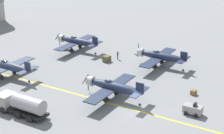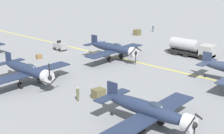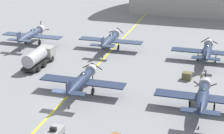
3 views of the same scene
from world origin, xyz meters
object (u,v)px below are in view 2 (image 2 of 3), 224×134
airplane_far_right (149,110)px  fuel_tanker (192,48)px  airplane_mid_right (28,70)px  ground_crew_walking (78,94)px  supply_crate_by_tanker (137,32)px  airplane_mid_center (114,48)px  supply_crate_outboard (39,57)px  ground_crew_inspecting (153,28)px  supply_crate_mid_lane (99,93)px  tow_tractor (60,46)px

airplane_far_right → fuel_tanker: (-26.48, -9.64, -0.50)m
airplane_far_right → fuel_tanker: size_ratio=1.50×
airplane_mid_right → ground_crew_walking: size_ratio=7.12×
ground_crew_walking → supply_crate_by_tanker: ground_crew_walking is taller
supply_crate_by_tanker → airplane_far_right: bearing=38.5°
airplane_mid_center → supply_crate_outboard: 12.77m
airplane_far_right → ground_crew_inspecting: size_ratio=7.29×
ground_crew_inspecting → supply_crate_mid_lane: 43.26m
tow_tractor → supply_crate_by_tanker: bearing=174.3°
fuel_tanker → ground_crew_walking: (26.29, -0.25, -0.59)m
ground_crew_inspecting → fuel_tanker: bearing=50.7°
airplane_far_right → tow_tractor: 33.39m
airplane_far_right → supply_crate_by_tanker: airplane_far_right is taller
fuel_tanker → ground_crew_walking: 26.30m
airplane_mid_right → tow_tractor: 18.74m
tow_tractor → ground_crew_inspecting: tow_tractor is taller
fuel_tanker → airplane_far_right: bearing=20.0°
airplane_mid_center → fuel_tanker: 13.67m
airplane_mid_center → airplane_mid_right: airplane_mid_right is taller
supply_crate_outboard → supply_crate_by_tanker: bearing=179.9°
supply_crate_by_tanker → supply_crate_mid_lane: 38.20m
airplane_mid_right → airplane_mid_center: bearing=174.5°
tow_tractor → supply_crate_by_tanker: (-21.08, 2.10, -0.15)m
airplane_mid_right → fuel_tanker: size_ratio=1.50×
airplane_far_right → ground_crew_walking: 9.95m
ground_crew_walking → supply_crate_by_tanker: (-35.13, -18.18, -0.28)m
supply_crate_mid_lane → ground_crew_inspecting: bearing=-154.0°
airplane_far_right → supply_crate_mid_lane: (-2.38, -8.73, -1.44)m
fuel_tanker → ground_crew_inspecting: size_ratio=4.86×
airplane_mid_right → tow_tractor: (-14.70, -11.55, -1.22)m
fuel_tanker → supply_crate_by_tanker: bearing=-115.6°
airplane_mid_center → supply_crate_by_tanker: (-19.59, -9.99, -1.37)m
airplane_far_right → ground_crew_walking: size_ratio=7.12×
airplane_far_right → ground_crew_walking: (-0.19, -9.89, -1.09)m
ground_crew_walking → airplane_mid_center: bearing=-152.2°
supply_crate_by_tanker → supply_crate_outboard: (27.32, -0.04, -0.27)m
tow_tractor → ground_crew_inspecting: 27.12m
airplane_far_right → ground_crew_inspecting: 49.71m
airplane_far_right → supply_crate_by_tanker: size_ratio=7.84×
supply_crate_mid_lane → supply_crate_outboard: size_ratio=1.55×
airplane_far_right → supply_crate_by_tanker: (-35.32, -28.07, -1.37)m
ground_crew_walking → ground_crew_inspecting: 44.76m
tow_tractor → fuel_tanker: bearing=120.8°
fuel_tanker → supply_crate_outboard: fuel_tanker is taller
airplane_mid_center → airplane_far_right: bearing=44.9°
ground_crew_walking → ground_crew_inspecting: ground_crew_walking is taller
airplane_far_right → ground_crew_inspecting: bearing=-145.0°
tow_tractor → ground_crew_walking: 24.67m
tow_tractor → airplane_mid_center: bearing=97.0°
airplane_mid_center → tow_tractor: bearing=-87.0°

